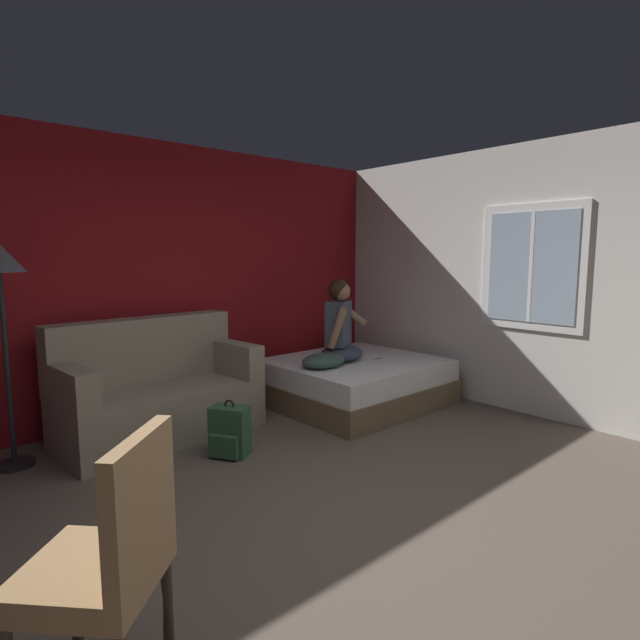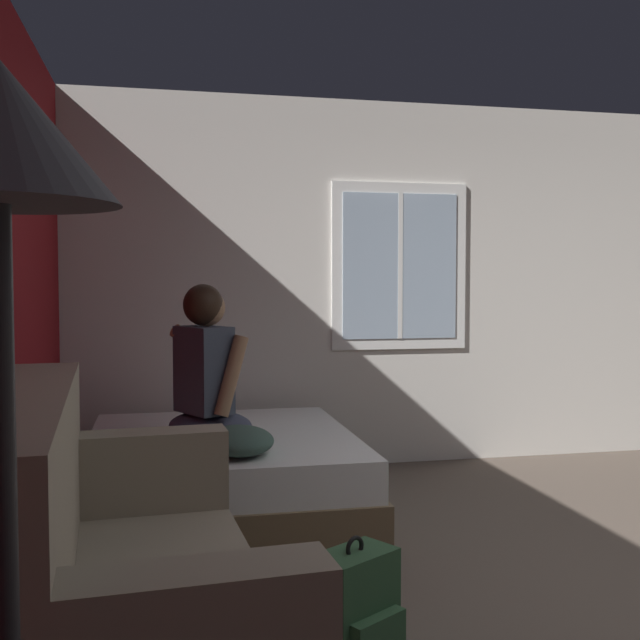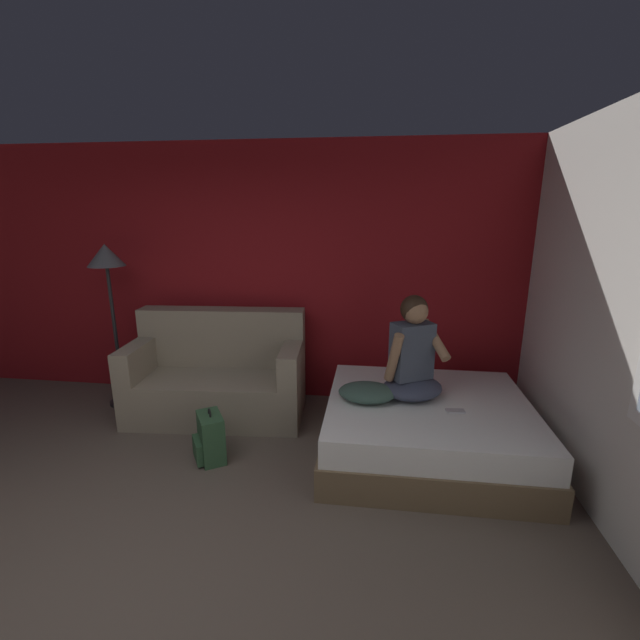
{
  "view_description": "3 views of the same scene",
  "coord_description": "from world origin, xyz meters",
  "px_view_note": "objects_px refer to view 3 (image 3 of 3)",
  "views": [
    {
      "loc": [
        -1.85,
        -1.89,
        1.6
      ],
      "look_at": [
        1.05,
        1.37,
        1.03
      ],
      "focal_mm": 28.0,
      "sensor_mm": 36.0,
      "label": 1
    },
    {
      "loc": [
        -2.38,
        2.14,
        1.36
      ],
      "look_at": [
        1.31,
        1.36,
        1.17
      ],
      "focal_mm": 42.0,
      "sensor_mm": 36.0,
      "label": 2
    },
    {
      "loc": [
        1.48,
        -1.56,
        2.04
      ],
      "look_at": [
        1.04,
        1.77,
        1.16
      ],
      "focal_mm": 24.0,
      "sensor_mm": 36.0,
      "label": 3
    }
  ],
  "objects_px": {
    "person_seated": "(413,356)",
    "cell_phone": "(455,411)",
    "backpack": "(210,438)",
    "floor_lamp": "(108,271)",
    "bed": "(427,427)",
    "couch": "(219,376)",
    "throw_pillow": "(367,392)"
  },
  "relations": [
    {
      "from": "throw_pillow",
      "to": "floor_lamp",
      "type": "xyz_separation_m",
      "value": [
        -2.62,
        0.62,
        0.88
      ]
    },
    {
      "from": "bed",
      "to": "floor_lamp",
      "type": "relative_size",
      "value": 1.01
    },
    {
      "from": "backpack",
      "to": "cell_phone",
      "type": "xyz_separation_m",
      "value": [
        1.98,
        0.17,
        0.29
      ]
    },
    {
      "from": "bed",
      "to": "couch",
      "type": "relative_size",
      "value": 0.98
    },
    {
      "from": "bed",
      "to": "backpack",
      "type": "distance_m",
      "value": 1.82
    },
    {
      "from": "bed",
      "to": "throw_pillow",
      "type": "bearing_deg",
      "value": -174.74
    },
    {
      "from": "bed",
      "to": "couch",
      "type": "distance_m",
      "value": 2.08
    },
    {
      "from": "cell_phone",
      "to": "floor_lamp",
      "type": "height_order",
      "value": "floor_lamp"
    },
    {
      "from": "person_seated",
      "to": "cell_phone",
      "type": "relative_size",
      "value": 6.08
    },
    {
      "from": "throw_pillow",
      "to": "floor_lamp",
      "type": "height_order",
      "value": "floor_lamp"
    },
    {
      "from": "bed",
      "to": "person_seated",
      "type": "bearing_deg",
      "value": 147.61
    },
    {
      "from": "couch",
      "to": "cell_phone",
      "type": "bearing_deg",
      "value": -16.87
    },
    {
      "from": "throw_pillow",
      "to": "cell_phone",
      "type": "xyz_separation_m",
      "value": [
        0.7,
        -0.12,
        -0.07
      ]
    },
    {
      "from": "backpack",
      "to": "cell_phone",
      "type": "distance_m",
      "value": 2.01
    },
    {
      "from": "cell_phone",
      "to": "floor_lamp",
      "type": "relative_size",
      "value": 0.08
    },
    {
      "from": "couch",
      "to": "person_seated",
      "type": "relative_size",
      "value": 2.0
    },
    {
      "from": "couch",
      "to": "backpack",
      "type": "xyz_separation_m",
      "value": [
        0.23,
        -0.84,
        -0.2
      ]
    },
    {
      "from": "throw_pillow",
      "to": "couch",
      "type": "bearing_deg",
      "value": 159.9
    },
    {
      "from": "throw_pillow",
      "to": "backpack",
      "type": "bearing_deg",
      "value": -167.16
    },
    {
      "from": "bed",
      "to": "floor_lamp",
      "type": "height_order",
      "value": "floor_lamp"
    },
    {
      "from": "person_seated",
      "to": "cell_phone",
      "type": "xyz_separation_m",
      "value": [
        0.33,
        -0.26,
        -0.35
      ]
    },
    {
      "from": "backpack",
      "to": "floor_lamp",
      "type": "distance_m",
      "value": 2.04
    },
    {
      "from": "backpack",
      "to": "throw_pillow",
      "type": "distance_m",
      "value": 1.36
    },
    {
      "from": "backpack",
      "to": "floor_lamp",
      "type": "bearing_deg",
      "value": 145.88
    },
    {
      "from": "backpack",
      "to": "floor_lamp",
      "type": "height_order",
      "value": "floor_lamp"
    },
    {
      "from": "couch",
      "to": "floor_lamp",
      "type": "bearing_deg",
      "value": 176.61
    },
    {
      "from": "person_seated",
      "to": "floor_lamp",
      "type": "distance_m",
      "value": 3.08
    },
    {
      "from": "couch",
      "to": "backpack",
      "type": "bearing_deg",
      "value": -75.05
    },
    {
      "from": "couch",
      "to": "cell_phone",
      "type": "height_order",
      "value": "couch"
    },
    {
      "from": "floor_lamp",
      "to": "throw_pillow",
      "type": "bearing_deg",
      "value": -13.24
    },
    {
      "from": "couch",
      "to": "floor_lamp",
      "type": "xyz_separation_m",
      "value": [
        -1.12,
        0.07,
        1.04
      ]
    },
    {
      "from": "backpack",
      "to": "person_seated",
      "type": "bearing_deg",
      "value": 14.62
    }
  ]
}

